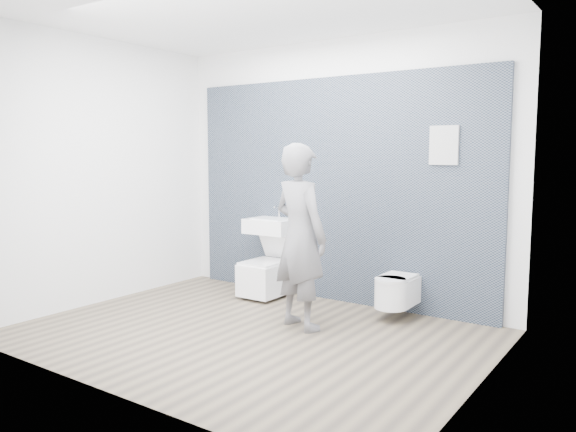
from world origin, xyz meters
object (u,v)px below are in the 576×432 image
Objects in this scene: toilet_square at (267,276)px; visitor at (300,237)px; toilet_rounded at (395,291)px; washbasin at (272,226)px.

visitor reaches higher than toilet_square.
toilet_rounded is at bearing -113.23° from visitor.
washbasin is 1.02× the size of toilet_rounded.
visitor reaches higher than toilet_rounded.
washbasin reaches higher than toilet_square.
washbasin is 0.56m from toilet_square.
toilet_square is 0.46× the size of visitor.
toilet_square is 1.44× the size of toilet_rounded.
washbasin is 1.62m from toilet_rounded.
toilet_rounded is 0.32× the size of visitor.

